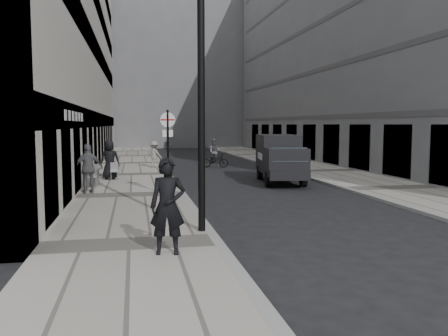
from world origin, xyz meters
The scene contains 19 objects.
ground centered at (0.00, 0.00, 0.00)m, with size 120.00×120.00×0.00m, color black.
sidewalk centered at (-2.00, 18.00, 0.06)m, with size 4.00×60.00×0.12m, color #ACA69B.
far_sidewalk centered at (9.00, 18.00, 0.06)m, with size 4.00×60.00×0.12m, color #ACA69B.
building_left centered at (-6.00, 24.50, 9.00)m, with size 4.00×45.00×18.00m, color beige.
building_right centered at (14.00, 24.50, 10.00)m, with size 6.00×45.00×20.00m, color slate.
building_far centered at (1.50, 56.00, 11.00)m, with size 24.00×16.00×22.00m, color slate.
walking_man centered at (-1.19, 1.67, 1.12)m, with size 0.73×0.48×2.00m, color black.
sign_post centered at (-0.60, 9.73, 2.19)m, with size 0.55×0.09×3.22m.
lamppost centered at (-0.20, 3.66, 4.01)m, with size 0.31×0.31×6.99m.
bollard_near centered at (-0.17, 13.85, 0.53)m, with size 0.11×0.11×0.83m, color black.
bollard_far centered at (-0.15, 15.01, 0.53)m, with size 0.11×0.11×0.83m, color black.
panel_van centered at (5.06, 13.85, 1.29)m, with size 2.45×5.06×2.29m.
cyclist centered at (3.34, 22.28, 0.73)m, with size 1.83×1.03×1.87m.
pedestrian_a centered at (-3.60, 11.01, 1.09)m, with size 1.13×0.47×1.93m, color #5A5B5F.
pedestrian_b centered at (-0.60, 21.73, 0.94)m, with size 1.06×0.61×1.64m, color gray.
pedestrian_c centered at (-3.01, 15.67, 1.08)m, with size 0.94×0.61×1.91m, color black.
cafe_table_near centered at (-3.60, 12.98, 0.58)m, with size 0.71×1.61×0.92m.
cafe_table_mid centered at (-3.60, 13.65, 0.57)m, with size 0.69×1.56×0.89m.
cafe_table_far centered at (-2.80, 15.80, 0.54)m, with size 0.65×1.47×0.84m.
Camera 1 is at (-1.86, -8.01, 2.80)m, focal length 38.00 mm.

